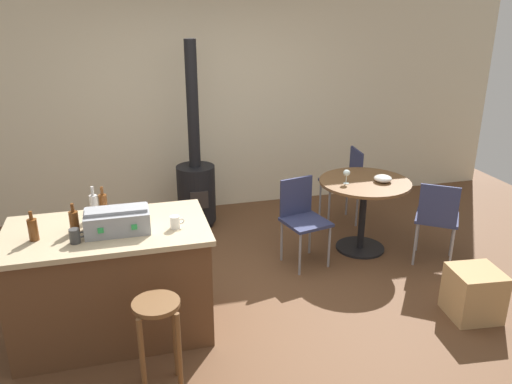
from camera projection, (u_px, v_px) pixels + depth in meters
The scene contains 19 objects.
ground_plane at pixel (252, 307), 4.43m from camera, with size 8.80×8.80×0.00m, color brown.
back_wall at pixel (201, 101), 6.17m from camera, with size 8.00×0.10×2.70m, color beige.
kitchen_island at pixel (112, 281), 3.94m from camera, with size 1.50×0.85×0.90m.
wooden_stool at pixel (158, 329), 3.32m from camera, with size 0.31×0.31×0.68m.
dining_table at pixel (364, 198), 5.27m from camera, with size 0.93×0.93×0.77m.
folding_chair_near at pixel (437, 216), 4.98m from camera, with size 0.56×0.56×0.87m.
folding_chair_far at pixel (345, 179), 5.98m from camera, with size 0.43×0.43×0.88m.
folding_chair_left at pixel (302, 215), 5.04m from camera, with size 0.48×0.48×0.85m.
wood_stove at pixel (196, 183), 5.88m from camera, with size 0.44×0.45×2.12m.
toolbox at pixel (117, 220), 3.71m from camera, with size 0.46×0.27×0.18m.
bottle_0 at pixel (94, 206), 3.95m from camera, with size 0.06×0.06×0.26m.
bottle_1 at pixel (103, 204), 4.00m from camera, with size 0.06×0.06×0.23m.
bottle_2 at pixel (74, 221), 3.69m from camera, with size 0.07×0.07×0.22m.
bottle_3 at pixel (33, 229), 3.57m from camera, with size 0.07×0.07×0.22m.
cup_0 at pixel (175, 222), 3.78m from camera, with size 0.11×0.07×0.09m.
cup_1 at pixel (75, 236), 3.54m from camera, with size 0.11×0.07×0.10m.
wine_glass at pixel (347, 173), 5.10m from camera, with size 0.07×0.07×0.14m.
serving_bowl at pixel (383, 179), 5.17m from camera, with size 0.18×0.18×0.07m, color white.
cardboard_box at pixel (474, 293), 4.23m from camera, with size 0.39×0.38×0.42m, color tan.
Camera 1 is at (-0.95, -3.68, 2.47)m, focal length 35.93 mm.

